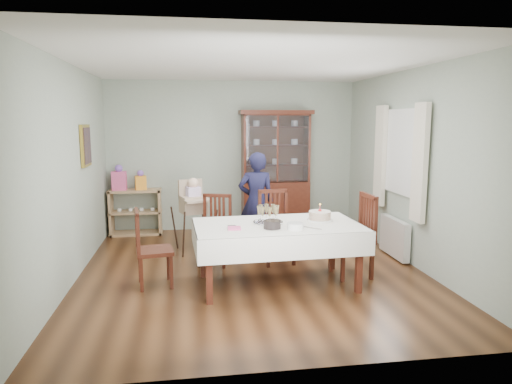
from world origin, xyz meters
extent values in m
plane|color=#593319|center=(0.00, 0.00, 0.00)|extent=(5.00, 5.00, 0.00)
plane|color=#9EAA99|center=(0.00, 2.50, 1.35)|extent=(4.50, 0.00, 4.50)
plane|color=#9EAA99|center=(-2.25, 0.00, 1.35)|extent=(0.00, 5.00, 5.00)
plane|color=#9EAA99|center=(2.25, 0.00, 1.35)|extent=(0.00, 5.00, 5.00)
plane|color=white|center=(0.00, 0.00, 2.70)|extent=(5.00, 5.00, 0.00)
cube|color=#4C1F13|center=(0.23, -0.56, 0.72)|extent=(1.94, 1.13, 0.06)
cube|color=silver|center=(0.23, -0.56, 0.76)|extent=(2.05, 1.23, 0.01)
cube|color=#4C1F13|center=(0.75, 2.26, 0.45)|extent=(1.20, 0.45, 0.90)
cube|color=white|center=(0.75, 2.07, 1.50)|extent=(1.12, 0.01, 1.16)
cube|color=#4C1F13|center=(0.75, 2.26, 2.14)|extent=(1.30, 0.48, 0.07)
cube|color=tan|center=(-1.75, 2.28, 0.02)|extent=(0.90, 0.38, 0.04)
cube|color=tan|center=(-1.75, 2.28, 0.40)|extent=(0.90, 0.38, 0.03)
cube|color=tan|center=(-1.75, 2.28, 0.78)|extent=(0.90, 0.38, 0.04)
cube|color=tan|center=(-2.17, 2.28, 0.40)|extent=(0.04, 0.38, 0.80)
cube|color=tan|center=(-1.33, 2.28, 0.40)|extent=(0.04, 0.38, 0.80)
cube|color=gold|center=(-2.22, 0.80, 1.65)|extent=(0.04, 0.48, 0.58)
cube|color=white|center=(2.22, 0.30, 1.55)|extent=(0.04, 1.02, 1.22)
cube|color=silver|center=(2.16, -0.32, 1.45)|extent=(0.07, 0.30, 1.55)
cube|color=silver|center=(2.16, 0.92, 1.45)|extent=(0.07, 0.30, 1.55)
cube|color=white|center=(2.16, 0.30, 0.30)|extent=(0.10, 0.80, 0.55)
cube|color=#4C1F13|center=(-0.48, 0.37, 0.44)|extent=(0.54, 0.54, 0.05)
cube|color=#4C1F13|center=(-0.42, 0.56, 0.71)|extent=(0.40, 0.16, 0.51)
cube|color=#4C1F13|center=(0.40, 0.31, 0.47)|extent=(0.51, 0.51, 0.05)
cube|color=#4C1F13|center=(0.38, 0.51, 0.75)|extent=(0.44, 0.09, 0.54)
cube|color=#4C1F13|center=(-1.24, -0.38, 0.43)|extent=(0.48, 0.48, 0.05)
cube|color=#4C1F13|center=(-1.43, -0.41, 0.69)|extent=(0.10, 0.41, 0.50)
cube|color=#4C1F13|center=(1.24, -0.38, 0.49)|extent=(0.51, 0.51, 0.05)
cube|color=#4C1F13|center=(1.46, -0.37, 0.78)|extent=(0.08, 0.46, 0.56)
imported|color=black|center=(0.21, 1.00, 0.76)|extent=(0.56, 0.38, 1.52)
cube|color=tan|center=(-0.75, 1.10, 0.72)|extent=(0.46, 0.43, 0.26)
cube|color=tan|center=(-0.75, 1.10, 0.94)|extent=(0.37, 0.18, 0.31)
cube|color=tan|center=(-0.75, 1.10, 0.81)|extent=(0.43, 0.29, 0.03)
cube|color=silver|center=(-0.75, 1.10, 0.90)|extent=(0.23, 0.21, 0.20)
sphere|color=beige|center=(-0.75, 1.10, 1.05)|extent=(0.16, 0.16, 0.16)
cylinder|color=silver|center=(0.13, -0.51, 0.77)|extent=(0.36, 0.36, 0.01)
torus|color=silver|center=(0.13, -0.51, 0.78)|extent=(0.37, 0.37, 0.01)
cylinder|color=white|center=(0.80, -0.44, 0.77)|extent=(0.32, 0.32, 0.02)
cylinder|color=brown|center=(0.80, -0.44, 0.83)|extent=(0.27, 0.27, 0.10)
cylinder|color=silver|center=(0.80, -0.44, 0.88)|extent=(0.27, 0.27, 0.01)
cylinder|color=#F24C4C|center=(0.80, -0.44, 0.92)|extent=(0.01, 0.01, 0.08)
sphere|color=yellow|center=(0.80, -0.44, 0.97)|extent=(0.02, 0.02, 0.02)
cylinder|color=black|center=(0.13, -0.77, 0.81)|extent=(0.23, 0.23, 0.10)
cylinder|color=white|center=(0.38, -0.88, 0.80)|extent=(0.24, 0.24, 0.08)
cube|color=#E1528C|center=(-0.31, -0.74, 0.77)|extent=(0.16, 0.16, 0.02)
cube|color=silver|center=(0.58, -0.84, 0.77)|extent=(0.20, 0.20, 0.01)
cube|color=#E1528C|center=(-2.00, 2.26, 0.96)|extent=(0.24, 0.16, 0.32)
sphere|color=#E533B2|center=(-2.00, 2.26, 1.18)|extent=(0.13, 0.13, 0.13)
cube|color=orange|center=(-1.64, 2.26, 0.92)|extent=(0.21, 0.16, 0.24)
sphere|color=#E533B2|center=(-1.64, 2.26, 1.09)|extent=(0.11, 0.11, 0.11)
camera|label=1|loc=(-0.81, -5.84, 2.00)|focal=32.00mm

